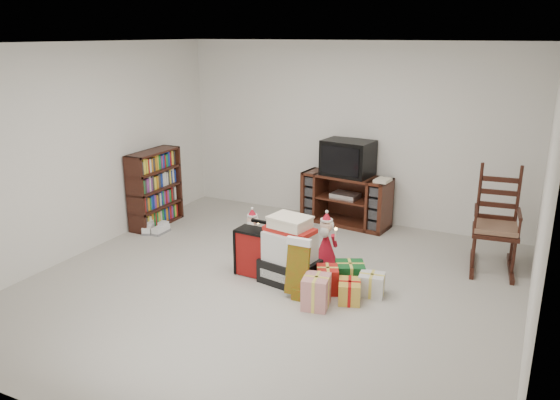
# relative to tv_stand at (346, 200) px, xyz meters

# --- Properties ---
(room) EXTENTS (5.01, 5.01, 2.51)m
(room) POSITION_rel_tv_stand_xyz_m (-0.05, -2.25, 0.89)
(room) COLOR beige
(room) RESTS_ON ground
(tv_stand) EXTENTS (1.28, 0.59, 0.71)m
(tv_stand) POSITION_rel_tv_stand_xyz_m (0.00, 0.00, 0.00)
(tv_stand) COLOR #461B14
(tv_stand) RESTS_ON floor
(bookshelf) EXTENTS (0.29, 0.86, 1.05)m
(bookshelf) POSITION_rel_tv_stand_xyz_m (-2.38, -1.20, 0.15)
(bookshelf) COLOR #37140F
(bookshelf) RESTS_ON floor
(rocking_chair) EXTENTS (0.58, 0.86, 1.23)m
(rocking_chair) POSITION_rel_tv_stand_xyz_m (2.02, -0.66, 0.06)
(rocking_chair) COLOR #37140F
(rocking_chair) RESTS_ON floor
(gift_pile) EXTENTS (0.65, 0.52, 0.73)m
(gift_pile) POSITION_rel_tv_stand_xyz_m (0.10, -2.07, -0.03)
(gift_pile) COLOR black
(gift_pile) RESTS_ON floor
(red_suitcase) EXTENTS (0.42, 0.24, 0.62)m
(red_suitcase) POSITION_rel_tv_stand_xyz_m (-0.32, -2.07, -0.08)
(red_suitcase) COLOR maroon
(red_suitcase) RESTS_ON floor
(stocking) EXTENTS (0.30, 0.14, 0.64)m
(stocking) POSITION_rel_tv_stand_xyz_m (0.32, -2.35, -0.03)
(stocking) COLOR #0D7A11
(stocking) RESTS_ON floor
(teddy_bear) EXTENTS (0.22, 0.20, 0.33)m
(teddy_bear) POSITION_rel_tv_stand_xyz_m (0.06, -1.89, -0.21)
(teddy_bear) COLOR brown
(teddy_bear) RESTS_ON floor
(santa_figurine) EXTENTS (0.32, 0.30, 0.66)m
(santa_figurine) POSITION_rel_tv_stand_xyz_m (0.28, -1.49, -0.10)
(santa_figurine) COLOR #B11325
(santa_figurine) RESTS_ON floor
(mrs_claus_figurine) EXTENTS (0.28, 0.27, 0.58)m
(mrs_claus_figurine) POSITION_rel_tv_stand_xyz_m (-0.65, -1.54, -0.13)
(mrs_claus_figurine) COLOR #B11325
(mrs_claus_figurine) RESTS_ON floor
(sneaker_pair) EXTENTS (0.36, 0.31, 0.10)m
(sneaker_pair) POSITION_rel_tv_stand_xyz_m (-2.19, -1.49, -0.30)
(sneaker_pair) COLOR white
(sneaker_pair) RESTS_ON floor
(gift_cluster) EXTENTS (0.77, 0.87, 0.26)m
(gift_cluster) POSITION_rel_tv_stand_xyz_m (0.70, -2.11, -0.22)
(gift_cluster) COLOR #B11A14
(gift_cluster) RESTS_ON floor
(crt_television) EXTENTS (0.72, 0.56, 0.49)m
(crt_television) POSITION_rel_tv_stand_xyz_m (0.00, 0.01, 0.60)
(crt_television) COLOR black
(crt_television) RESTS_ON tv_stand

